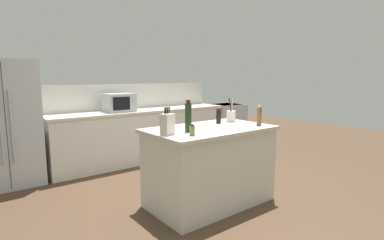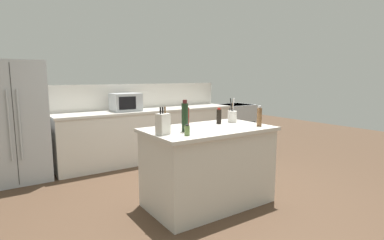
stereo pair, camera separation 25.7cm
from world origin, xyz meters
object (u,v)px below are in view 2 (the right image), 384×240
Objects in this scene: knife_block at (163,124)px; soy_sauce_bottle at (219,116)px; pepper_grinder at (259,117)px; spice_jar_oregano at (187,130)px; wine_bottle at (185,117)px; vinegar_bottle at (186,118)px; utensil_crock at (232,116)px; refrigerator at (13,122)px; hot_sauce_bottle at (167,125)px; range_oven at (235,124)px; microwave at (126,102)px.

soy_sauce_bottle is (0.94, 0.24, -0.02)m from knife_block.
knife_block is 1.24m from pepper_grinder.
wine_bottle is (0.10, 0.20, 0.11)m from spice_jar_oregano.
knife_block is 0.41m from vinegar_bottle.
pepper_grinder is 1.23× the size of soy_sauce_bottle.
utensil_crock is 0.79m from vinegar_bottle.
refrigerator is at bearing 123.22° from wine_bottle.
spice_jar_oregano is 0.39m from vinegar_bottle.
wine_bottle is (-0.95, 0.20, 0.05)m from pepper_grinder.
refrigerator is 6.39× the size of vinegar_bottle.
wine_bottle reaches higher than vinegar_bottle.
knife_block reaches higher than vinegar_bottle.
pepper_grinder is (1.23, -0.19, 0.00)m from knife_block.
wine_bottle reaches higher than spice_jar_oregano.
utensil_crock reaches higher than knife_block.
pepper_grinder is at bearing -56.62° from soy_sauce_bottle.
soy_sauce_bottle reaches higher than hot_sauce_bottle.
vinegar_bottle reaches higher than soy_sauce_bottle.
knife_block is (-3.05, -2.26, 0.59)m from range_oven.
utensil_crock is (1.17, 0.23, -0.03)m from knife_block.
soy_sauce_bottle is 0.71m from wine_bottle.
pepper_grinder is 0.91m from vinegar_bottle.
knife_block is 0.27m from spice_jar_oregano.
refrigerator reaches higher than wine_bottle.
microwave is (1.72, -0.05, 0.21)m from refrigerator.
hot_sauce_bottle is at bearing 109.29° from spice_jar_oregano.
utensil_crock is 0.92m from wine_bottle.
spice_jar_oregano is at bearing -150.77° from soy_sauce_bottle.
spice_jar_oregano is (-1.05, -0.00, -0.06)m from pepper_grinder.
utensil_crock is at bearing 14.25° from wine_bottle.
knife_block reaches higher than spice_jar_oregano.
soy_sauce_bottle is (-0.22, 0.01, 0.01)m from utensil_crock.
vinegar_bottle is 0.79× the size of wine_bottle.
soy_sauce_bottle is (0.86, 0.17, 0.02)m from hot_sauce_bottle.
utensil_crock is at bearing -4.82° from knife_block.
wine_bottle is (-0.21, -2.25, 0.01)m from microwave.
wine_bottle is at bearing -95.36° from microwave.
vinegar_bottle is at bearing 3.85° from knife_block.
pepper_grinder is 1.50× the size of hot_sauce_bottle.
microwave is 1.67× the size of knife_block.
refrigerator is 10.65× the size of hot_sauce_bottle.
hot_sauce_bottle is at bearing -100.43° from microwave.
range_oven is at bearing 20.38° from knife_block.
hot_sauce_bottle is at bearing -168.93° from soy_sauce_bottle.
utensil_crock is (-1.88, -2.03, 0.56)m from range_oven.
wine_bottle is at bearing -56.78° from refrigerator.
utensil_crock is at bearing 8.57° from hot_sauce_bottle.
utensil_crock is 1.28× the size of pepper_grinder.
range_oven is at bearing 47.09° from utensil_crock.
pepper_grinder is at bearing 0.01° from spice_jar_oregano.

